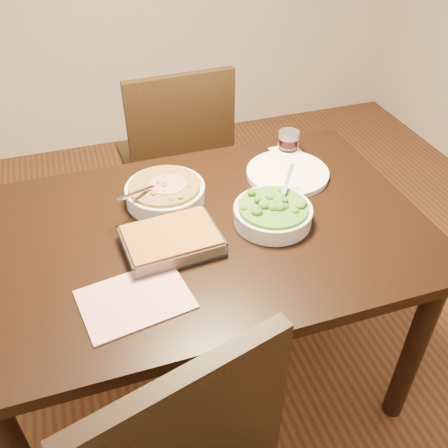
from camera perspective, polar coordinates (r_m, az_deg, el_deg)
name	(u,v)px	position (r m, az deg, el deg)	size (l,w,h in m)	color
ground	(206,373)	(2.09, -2.07, -16.65)	(4.00, 4.00, 0.00)	#442013
table	(201,252)	(1.60, -2.60, -3.19)	(1.40, 0.90, 0.75)	black
magazine_a	(135,299)	(1.34, -10.12, -8.47)	(0.28, 0.20, 0.01)	#C5384B
coaster	(287,153)	(1.92, 7.25, 8.07)	(0.11, 0.11, 0.00)	white
stew_bowl	(165,192)	(1.64, -6.73, 3.65)	(0.26, 0.26, 0.10)	white
broccoli_bowl	(273,213)	(1.55, 5.61, 1.27)	(0.25, 0.25, 0.09)	white
baking_dish	(171,240)	(1.46, -6.02, -1.87)	(0.29, 0.22, 0.05)	silver
wine_tumbler	(288,142)	(1.90, 7.37, 9.28)	(0.08, 0.08, 0.09)	black
dinner_plate	(287,173)	(1.79, 7.27, 5.79)	(0.29, 0.29, 0.02)	white
chair_far	(177,155)	(2.31, -5.42, 7.83)	(0.47, 0.47, 0.97)	black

